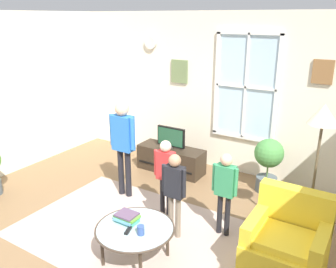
# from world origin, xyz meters

# --- Properties ---
(ground_plane) EXTENTS (6.52, 5.83, 0.02)m
(ground_plane) POSITION_xyz_m (0.00, 0.00, -0.01)
(ground_plane) COLOR brown
(back_wall) EXTENTS (5.92, 0.17, 2.64)m
(back_wall) POSITION_xyz_m (0.01, 2.67, 1.33)
(back_wall) COLOR silver
(back_wall) RESTS_ON ground_plane
(area_rug) EXTENTS (3.16, 1.93, 0.01)m
(area_rug) POSITION_xyz_m (0.04, 0.23, 0.00)
(area_rug) COLOR tan
(area_rug) RESTS_ON ground_plane
(tv_stand) EXTENTS (1.16, 0.43, 0.43)m
(tv_stand) POSITION_xyz_m (-0.68, 2.02, 0.22)
(tv_stand) COLOR #2D2319
(tv_stand) RESTS_ON ground_plane
(television) EXTENTS (0.51, 0.08, 0.36)m
(television) POSITION_xyz_m (-0.68, 2.01, 0.62)
(television) COLOR #4C4C4C
(television) RESTS_ON tv_stand
(armchair) EXTENTS (0.76, 0.74, 0.87)m
(armchair) POSITION_xyz_m (1.66, 0.47, 0.33)
(armchair) COLOR yellow
(armchair) RESTS_ON ground_plane
(coffee_table) EXTENTS (0.86, 0.86, 0.42)m
(coffee_table) POSITION_xyz_m (0.23, -0.19, 0.39)
(coffee_table) COLOR #99B2B7
(coffee_table) RESTS_ON ground_plane
(book_stack) EXTENTS (0.27, 0.20, 0.10)m
(book_stack) POSITION_xyz_m (0.09, -0.14, 0.47)
(book_stack) COLOR #48BD92
(book_stack) RESTS_ON coffee_table
(cup) EXTENTS (0.08, 0.08, 0.10)m
(cup) POSITION_xyz_m (0.36, -0.26, 0.47)
(cup) COLOR #334C8C
(cup) RESTS_ON coffee_table
(remote_near_books) EXTENTS (0.08, 0.15, 0.02)m
(remote_near_books) POSITION_xyz_m (0.21, -0.28, 0.43)
(remote_near_books) COLOR black
(remote_near_books) RESTS_ON coffee_table
(person_black_shirt) EXTENTS (0.32, 0.15, 1.07)m
(person_black_shirt) POSITION_xyz_m (0.35, 0.43, 0.67)
(person_black_shirt) COLOR #726656
(person_black_shirt) RESTS_ON ground_plane
(person_blue_shirt) EXTENTS (0.43, 0.20, 1.43)m
(person_blue_shirt) POSITION_xyz_m (-0.81, 0.92, 0.90)
(person_blue_shirt) COLOR black
(person_blue_shirt) RESTS_ON ground_plane
(person_green_shirt) EXTENTS (0.32, 0.15, 1.06)m
(person_green_shirt) POSITION_xyz_m (0.84, 0.77, 0.67)
(person_green_shirt) COLOR black
(person_green_shirt) RESTS_ON ground_plane
(person_red_shirt) EXTENTS (0.32, 0.15, 1.07)m
(person_red_shirt) POSITION_xyz_m (0.02, 0.76, 0.67)
(person_red_shirt) COLOR black
(person_red_shirt) RESTS_ON ground_plane
(potted_plant_by_window) EXTENTS (0.43, 0.43, 0.84)m
(potted_plant_by_window) POSITION_xyz_m (0.94, 2.16, 0.51)
(potted_plant_by_window) COLOR #4C565B
(potted_plant_by_window) RESTS_ON ground_plane
(floor_lamp) EXTENTS (0.32, 0.32, 1.70)m
(floor_lamp) POSITION_xyz_m (1.75, 1.11, 1.42)
(floor_lamp) COLOR black
(floor_lamp) RESTS_ON ground_plane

